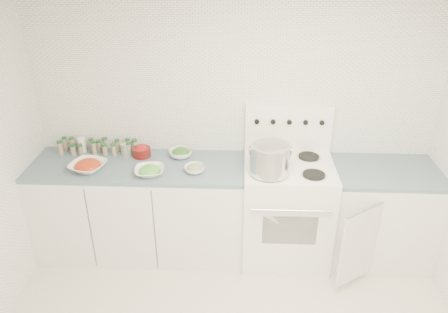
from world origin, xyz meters
TOP-DOWN VIEW (x-y plane):
  - room_walls at (0.00, 0.00)m, footprint 3.54×3.04m
  - counter_left at (-0.82, 1.19)m, footprint 1.85×0.62m
  - stove at (0.48, 1.19)m, footprint 0.76×0.70m
  - counter_right at (1.30, 1.19)m, footprint 0.89×0.85m
  - stock_pot at (0.30, 1.03)m, footprint 0.34×0.32m
  - bowl_tomato at (-1.21, 1.08)m, footprint 0.35×0.35m
  - bowl_snowpea at (-0.68, 1.03)m, footprint 0.27×0.27m
  - bowl_broccoli at (-0.47, 1.36)m, footprint 0.22×0.22m
  - bowl_zucchini at (-0.32, 1.09)m, footprint 0.22×0.22m
  - bowl_pepper at (-0.82, 1.35)m, footprint 0.16×0.16m
  - salt_canister at (-1.37, 1.42)m, footprint 0.08×0.08m
  - tin_can at (-0.96, 1.37)m, footprint 0.10×0.10m
  - spice_cluster at (-1.24, 1.40)m, footprint 0.70×0.15m

SIDE VIEW (x-z plane):
  - counter_right at x=1.30m, z-range 0.00..0.90m
  - counter_left at x=-0.82m, z-range 0.00..0.90m
  - stove at x=0.48m, z-range -0.18..1.18m
  - bowl_zucchini at x=-0.32m, z-range 0.90..0.97m
  - bowl_snowpea at x=-0.68m, z-range 0.89..0.97m
  - bowl_broccoli at x=-0.47m, z-range 0.90..0.98m
  - bowl_tomato at x=-1.21m, z-range 0.89..0.99m
  - bowl_pepper at x=-0.82m, z-range 0.90..1.00m
  - tin_can at x=-0.96m, z-range 0.90..1.01m
  - spice_cluster at x=-1.24m, z-range 0.89..1.03m
  - salt_canister at x=-1.37m, z-range 0.90..1.04m
  - stock_pot at x=0.30m, z-range 0.96..1.20m
  - room_walls at x=0.00m, z-range 0.30..2.82m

